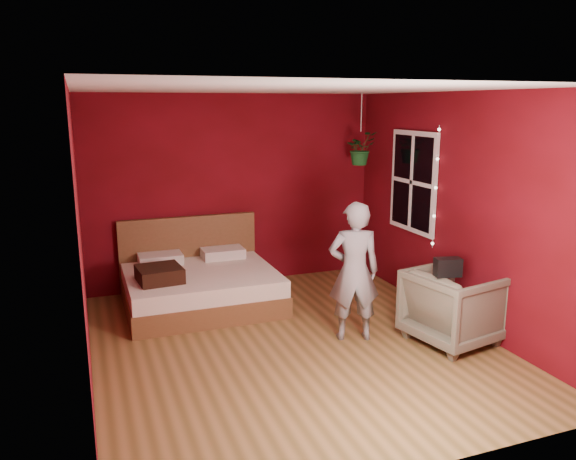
# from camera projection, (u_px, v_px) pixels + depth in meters

# --- Properties ---
(floor) EXTENTS (4.50, 4.50, 0.00)m
(floor) POSITION_uv_depth(u_px,v_px,m) (293.00, 343.00, 5.90)
(floor) COLOR olive
(floor) RESTS_ON ground
(room_walls) EXTENTS (4.04, 4.54, 2.62)m
(room_walls) POSITION_uv_depth(u_px,v_px,m) (293.00, 185.00, 5.53)
(room_walls) COLOR maroon
(room_walls) RESTS_ON ground
(window) EXTENTS (0.05, 0.97, 1.27)m
(window) POSITION_uv_depth(u_px,v_px,m) (413.00, 182.00, 7.06)
(window) COLOR white
(window) RESTS_ON room_walls
(fairy_lights) EXTENTS (0.04, 0.04, 1.45)m
(fairy_lights) POSITION_uv_depth(u_px,v_px,m) (436.00, 188.00, 6.57)
(fairy_lights) COLOR silver
(fairy_lights) RESTS_ON room_walls
(bed) EXTENTS (1.82, 1.55, 1.00)m
(bed) POSITION_uv_depth(u_px,v_px,m) (200.00, 284.00, 6.99)
(bed) COLOR brown
(bed) RESTS_ON ground
(person) EXTENTS (0.62, 0.50, 1.49)m
(person) POSITION_uv_depth(u_px,v_px,m) (354.00, 271.00, 5.88)
(person) COLOR gray
(person) RESTS_ON ground
(armchair) EXTENTS (1.00, 0.98, 0.78)m
(armchair) POSITION_uv_depth(u_px,v_px,m) (454.00, 307.00, 5.87)
(armchair) COLOR #6B6954
(armchair) RESTS_ON ground
(handbag) EXTENTS (0.28, 0.18, 0.19)m
(handbag) POSITION_uv_depth(u_px,v_px,m) (448.00, 267.00, 5.59)
(handbag) COLOR black
(handbag) RESTS_ON armchair
(throw_pillow) EXTENTS (0.53, 0.53, 0.17)m
(throw_pillow) POSITION_uv_depth(u_px,v_px,m) (160.00, 274.00, 6.47)
(throw_pillow) COLOR black
(throw_pillow) RESTS_ON bed
(hanging_plant) EXTENTS (0.46, 0.41, 0.94)m
(hanging_plant) POSITION_uv_depth(u_px,v_px,m) (360.00, 148.00, 7.47)
(hanging_plant) COLOR silver
(hanging_plant) RESTS_ON room_walls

